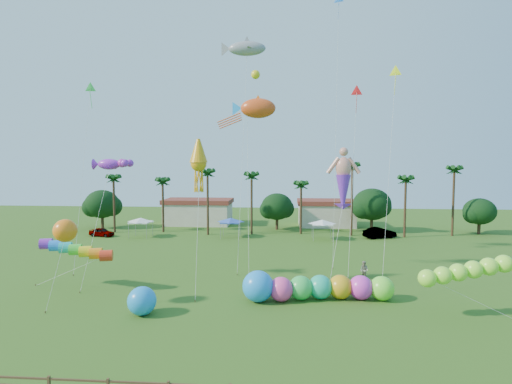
# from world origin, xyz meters

# --- Properties ---
(ground) EXTENTS (160.00, 160.00, 0.00)m
(ground) POSITION_xyz_m (0.00, 0.00, 0.00)
(ground) COLOR #285116
(ground) RESTS_ON ground
(tree_line) EXTENTS (69.46, 8.91, 11.00)m
(tree_line) POSITION_xyz_m (3.57, 44.00, 4.28)
(tree_line) COLOR #3A2819
(tree_line) RESTS_ON ground
(buildings_row) EXTENTS (35.00, 7.00, 4.00)m
(buildings_row) POSITION_xyz_m (-3.09, 50.00, 2.00)
(buildings_row) COLOR beige
(buildings_row) RESTS_ON ground
(tent_row) EXTENTS (31.00, 4.00, 0.60)m
(tent_row) POSITION_xyz_m (-6.00, 36.33, 2.75)
(tent_row) COLOR white
(tent_row) RESTS_ON ground
(car_a) EXTENTS (4.24, 2.43, 1.36)m
(car_a) POSITION_xyz_m (-26.43, 36.20, 0.68)
(car_a) COLOR #4C4C54
(car_a) RESTS_ON ground
(car_b) EXTENTS (5.31, 3.37, 1.65)m
(car_b) POSITION_xyz_m (16.99, 38.04, 0.83)
(car_b) COLOR #4C4C54
(car_b) RESTS_ON ground
(spectator_b) EXTENTS (1.11, 1.11, 1.82)m
(spectator_b) POSITION_xyz_m (10.32, 15.42, 0.91)
(spectator_b) COLOR #A49589
(spectator_b) RESTS_ON ground
(caterpillar_inflatable) EXTENTS (12.79, 3.70, 2.60)m
(caterpillar_inflatable) POSITION_xyz_m (4.81, 8.93, 1.09)
(caterpillar_inflatable) COLOR #FF439D
(caterpillar_inflatable) RESTS_ON ground
(blue_ball) EXTENTS (2.17, 2.17, 2.17)m
(blue_ball) POSITION_xyz_m (-8.24, 4.64, 1.08)
(blue_ball) COLOR #1A8DEC
(blue_ball) RESTS_ON ground
(rainbow_tube) EXTENTS (9.47, 2.20, 3.81)m
(rainbow_tube) POSITION_xyz_m (-15.14, 9.68, 3.30)
(rainbow_tube) COLOR red
(rainbow_tube) RESTS_ON ground
(green_worm) EXTENTS (10.00, 3.29, 3.80)m
(green_worm) POSITION_xyz_m (12.96, 5.57, 3.02)
(green_worm) COLOR #9BFF38
(green_worm) RESTS_ON ground
(orange_ball_kite) EXTENTS (2.49, 2.32, 7.15)m
(orange_ball_kite) POSITION_xyz_m (-14.48, 5.31, 6.25)
(orange_ball_kite) COLOR orange
(orange_ball_kite) RESTS_ON ground
(merman_kite) EXTENTS (3.01, 4.53, 12.47)m
(merman_kite) POSITION_xyz_m (8.07, 14.84, 9.60)
(merman_kite) COLOR tan
(merman_kite) RESTS_ON ground
(fish_kite) EXTENTS (5.52, 6.26, 18.01)m
(fish_kite) POSITION_xyz_m (-0.24, 15.81, 16.91)
(fish_kite) COLOR #D94718
(fish_kite) RESTS_ON ground
(shark_kite) EXTENTS (6.05, 8.39, 25.72)m
(shark_kite) POSITION_xyz_m (-2.01, 22.69, 24.68)
(shark_kite) COLOR gray
(shark_kite) RESTS_ON ground
(squid_kite) EXTENTS (2.05, 4.40, 13.73)m
(squid_kite) POSITION_xyz_m (-5.21, 11.03, 11.44)
(squid_kite) COLOR orange
(squid_kite) RESTS_ON ground
(lobster_kite) EXTENTS (3.98, 4.62, 12.12)m
(lobster_kite) POSITION_xyz_m (-14.11, 12.50, 11.38)
(lobster_kite) COLOR purple
(lobster_kite) RESTS_ON ground
(delta_kite_red) EXTENTS (1.96, 4.62, 19.16)m
(delta_kite_red) POSITION_xyz_m (9.43, 16.25, 18.25)
(delta_kite_red) COLOR red
(delta_kite_red) RESTS_ON ground
(delta_kite_yellow) EXTENTS (2.62, 5.05, 20.48)m
(delta_kite_yellow) POSITION_xyz_m (12.51, 14.01, 19.53)
(delta_kite_yellow) COLOR #E8FF1A
(delta_kite_yellow) RESTS_ON ground
(delta_kite_green) EXTENTS (1.35, 4.58, 20.35)m
(delta_kite_green) POSITION_xyz_m (-18.83, 18.61, 19.42)
(delta_kite_green) COLOR #34DE4E
(delta_kite_green) RESTS_ON ground
(delta_kite_blue) EXTENTS (1.45, 4.62, 30.85)m
(delta_kite_blue) POSITION_xyz_m (8.42, 23.27, 29.61)
(delta_kite_blue) COLOR blue
(delta_kite_blue) RESTS_ON ground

